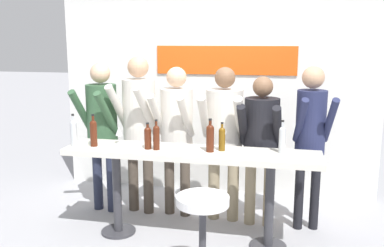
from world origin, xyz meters
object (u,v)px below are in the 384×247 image
tasting_table (190,165)px  person_right (311,129)px  person_center (224,128)px  wine_bottle_0 (74,132)px  person_left (139,117)px  bar_stool (203,226)px  person_center_right (261,136)px  wine_glass_0 (119,132)px  wine_bottle_4 (156,136)px  wine_bottle_6 (222,138)px  wine_bottle_5 (148,137)px  wine_bottle_1 (94,132)px  person_center_left (176,125)px  wine_bottle_3 (282,138)px  person_far_left (102,120)px  wine_bottle_2 (210,137)px

tasting_table → person_right: size_ratio=1.44×
person_center → wine_bottle_0: 1.58m
person_left → bar_stool: bearing=-41.7°
person_center_right → wine_glass_0: (-1.44, -0.40, 0.06)m
tasting_table → wine_glass_0: 0.84m
wine_bottle_4 → wine_bottle_6: bearing=9.2°
tasting_table → person_left: 1.00m
person_left → wine_bottle_4: 0.76m
tasting_table → wine_bottle_4: bearing=-170.8°
person_center_right → person_right: bearing=5.1°
wine_bottle_5 → person_center: bearing=42.5°
person_left → wine_bottle_1: size_ratio=5.54×
wine_bottle_0 → wine_glass_0: (0.41, 0.20, -0.02)m
bar_stool → person_center_left: person_center_left is taller
wine_bottle_0 → wine_bottle_3: bearing=5.0°
tasting_table → person_center_right: (0.66, 0.50, 0.22)m
wine_bottle_4 → wine_glass_0: size_ratio=1.69×
tasting_table → wine_bottle_4: (-0.33, -0.05, 0.29)m
wine_bottle_6 → wine_bottle_5: bearing=-172.7°
bar_stool → tasting_table: bearing=109.6°
person_far_left → wine_bottle_4: 1.02m
wine_bottle_1 → wine_bottle_5: size_ratio=1.25×
bar_stool → person_center_right: bearing=73.0°
person_far_left → person_right: (2.32, -0.02, 0.01)m
wine_bottle_0 → wine_bottle_5: 0.77m
wine_bottle_2 → person_center_left: bearing=128.7°
person_center_left → bar_stool: bearing=-59.0°
person_far_left → wine_bottle_1: size_ratio=5.31×
wine_bottle_3 → person_far_left: bearing=167.7°
person_center_left → wine_glass_0: person_center_left is taller
tasting_table → wine_bottle_1: 1.04m
tasting_table → wine_bottle_6: bearing=9.2°
wine_bottle_2 → wine_bottle_5: bearing=-177.8°
wine_bottle_2 → wine_bottle_6: size_ratio=1.16×
person_far_left → person_center_right: 1.82m
wine_bottle_6 → wine_glass_0: (-1.09, 0.06, -0.00)m
wine_bottle_5 → person_left: bearing=116.3°
tasting_table → wine_bottle_2: size_ratio=7.77×
person_left → person_center_left: bearing=11.9°
wine_bottle_6 → tasting_table: bearing=-170.8°
person_far_left → wine_bottle_1: person_far_left is taller
wine_bottle_4 → wine_bottle_2: bearing=3.7°
wine_bottle_0 → wine_bottle_6: (1.49, 0.14, -0.02)m
person_left → wine_bottle_0: person_left is taller
wine_bottle_1 → person_center_left: bearing=42.6°
wine_bottle_4 → wine_bottle_5: 0.09m
person_left → person_center: size_ratio=1.06×
bar_stool → wine_bottle_3: size_ratio=2.42×
wine_bottle_0 → person_center_left: bearing=37.1°
person_right → person_center_right: bearing=170.3°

